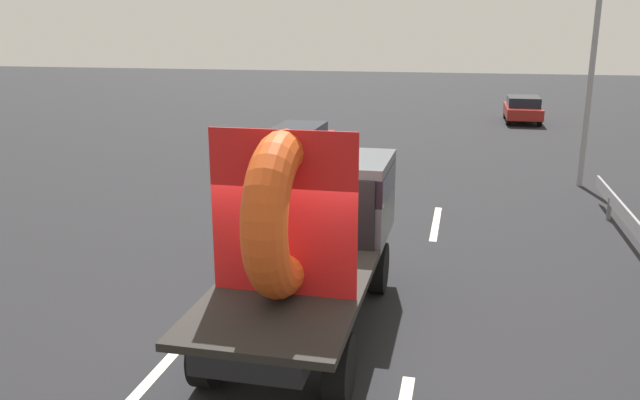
% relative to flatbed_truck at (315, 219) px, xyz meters
% --- Properties ---
extents(ground_plane, '(120.00, 120.00, 0.00)m').
position_rel_flatbed_truck_xyz_m(ground_plane, '(-0.10, -1.23, -1.58)').
color(ground_plane, black).
extents(flatbed_truck, '(2.02, 5.44, 3.23)m').
position_rel_flatbed_truck_xyz_m(flatbed_truck, '(0.00, 0.00, 0.00)').
color(flatbed_truck, black).
rests_on(flatbed_truck, ground_plane).
extents(distant_sedan, '(1.66, 3.87, 1.26)m').
position_rel_flatbed_truck_xyz_m(distant_sedan, '(-3.28, 11.73, -0.90)').
color(distant_sedan, black).
rests_on(distant_sedan, ground_plane).
extents(traffic_light, '(0.42, 0.36, 6.63)m').
position_rel_flatbed_truck_xyz_m(traffic_light, '(5.52, 10.09, 2.68)').
color(traffic_light, gray).
rests_on(traffic_light, ground_plane).
extents(lane_dash_left_far, '(0.16, 2.99, 0.01)m').
position_rel_flatbed_truck_xyz_m(lane_dash_left_far, '(-1.64, 5.34, -1.57)').
color(lane_dash_left_far, beige).
rests_on(lane_dash_left_far, ground_plane).
extents(lane_dash_right_far, '(0.16, 2.73, 0.01)m').
position_rel_flatbed_truck_xyz_m(lane_dash_right_far, '(1.64, 5.40, -1.57)').
color(lane_dash_right_far, beige).
rests_on(lane_dash_right_far, ground_plane).
extents(oncoming_car, '(1.63, 3.80, 1.24)m').
position_rel_flatbed_truck_xyz_m(oncoming_car, '(4.88, 23.26, -0.91)').
color(oncoming_car, black).
rests_on(oncoming_car, ground_plane).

